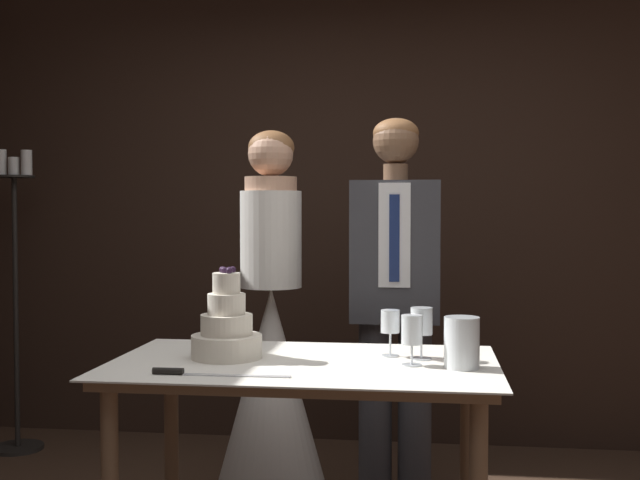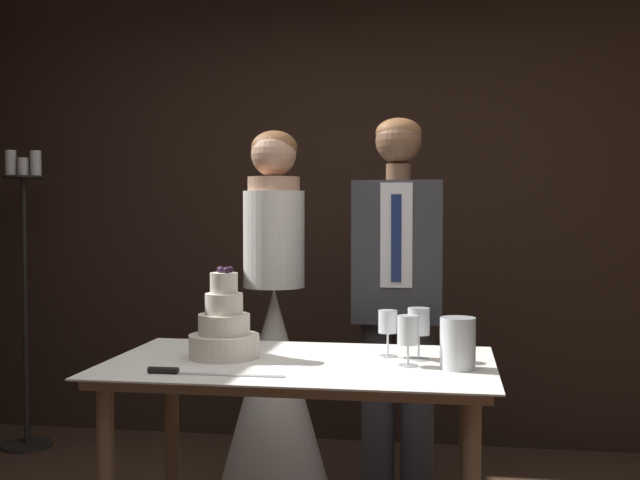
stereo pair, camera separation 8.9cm
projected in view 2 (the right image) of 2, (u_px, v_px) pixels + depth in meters
The scene contains 11 objects.
wall_back at pixel (367, 199), 4.64m from camera, with size 4.81×0.12×2.80m, color black.
cake_table at pixel (300, 390), 2.78m from camera, with size 1.33×0.80×0.81m.
tiered_cake at pixel (224, 330), 2.84m from camera, with size 0.25×0.25×0.32m.
cake_knife at pixel (189, 372), 2.55m from camera, with size 0.45×0.03×0.02m.
wine_glass_near at pixel (408, 333), 2.68m from camera, with size 0.07×0.07×0.17m.
wine_glass_middle at pixel (388, 323), 2.86m from camera, with size 0.07×0.07×0.17m.
wine_glass_far at pixel (419, 324), 2.80m from camera, with size 0.08×0.08×0.18m.
hurricane_candle at pixel (458, 344), 2.64m from camera, with size 0.12×0.12×0.17m.
bride at pixel (274, 365), 3.68m from camera, with size 0.54×0.54×1.70m.
groom at pixel (398, 291), 3.58m from camera, with size 0.39×0.25×1.75m.
candle_stand at pixel (25, 297), 4.48m from camera, with size 0.28×0.28×1.67m.
Camera 2 is at (0.47, -2.44, 1.34)m, focal length 45.00 mm.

